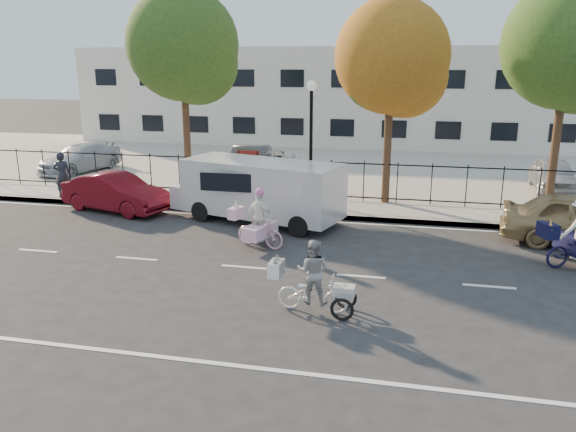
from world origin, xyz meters
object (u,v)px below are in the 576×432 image
(unicorn_bike, at_px, (259,226))
(zebra_trike, at_px, (313,284))
(lot_car_c, at_px, (250,163))
(lamppost, at_px, (311,120))
(red_sedan, at_px, (116,193))
(lot_car_a, at_px, (80,158))
(lot_car_b, at_px, (262,163))
(lot_car_d, at_px, (553,174))
(white_van, at_px, (259,189))
(pedestrian, at_px, (62,175))

(unicorn_bike, bearing_deg, zebra_trike, -132.29)
(lot_car_c, bearing_deg, lamppost, -52.71)
(red_sedan, relative_size, lot_car_a, 0.94)
(lot_car_b, height_order, lot_car_d, lot_car_d)
(white_van, height_order, lot_car_b, white_van)
(zebra_trike, distance_m, lot_car_d, 14.94)
(unicorn_bike, xyz_separation_m, white_van, (-0.70, 2.54, 0.48))
(lamppost, xyz_separation_m, lot_car_d, (9.12, 3.95, -2.33))
(pedestrian, height_order, lot_car_a, pedestrian)
(lamppost, xyz_separation_m, lot_car_b, (-2.94, 4.19, -2.38))
(unicorn_bike, height_order, pedestrian, pedestrian)
(zebra_trike, distance_m, pedestrian, 13.30)
(white_van, height_order, lot_car_d, white_van)
(lamppost, bearing_deg, lot_car_a, 162.99)
(red_sedan, xyz_separation_m, lot_car_d, (15.66, 6.25, 0.12))
(lot_car_b, bearing_deg, lot_car_d, 4.72)
(lot_car_b, distance_m, lot_car_c, 0.88)
(unicorn_bike, bearing_deg, lot_car_b, 32.21)
(unicorn_bike, xyz_separation_m, lot_car_a, (-11.05, 8.68, 0.13))
(lamppost, height_order, lot_car_b, lamppost)
(unicorn_bike, relative_size, lot_car_b, 0.42)
(zebra_trike, distance_m, lot_car_c, 13.36)
(white_van, relative_size, lot_car_b, 1.44)
(unicorn_bike, height_order, red_sedan, unicorn_bike)
(unicorn_bike, relative_size, white_van, 0.29)
(pedestrian, height_order, lot_car_d, pedestrian)
(unicorn_bike, bearing_deg, lot_car_a, 69.66)
(lot_car_a, relative_size, lot_car_d, 1.15)
(lot_car_c, bearing_deg, red_sedan, -126.56)
(unicorn_bike, relative_size, lot_car_d, 0.47)
(zebra_trike, bearing_deg, lot_car_c, 23.78)
(unicorn_bike, bearing_deg, lot_car_c, 35.66)
(lot_car_b, bearing_deg, zebra_trike, -64.81)
(lot_car_b, bearing_deg, lot_car_a, -169.83)
(red_sedan, bearing_deg, lot_car_c, -14.02)
(pedestrian, bearing_deg, white_van, 156.01)
(lot_car_a, bearing_deg, lot_car_b, 18.75)
(lot_car_c, distance_m, lot_car_d, 12.42)
(red_sedan, bearing_deg, white_van, -77.47)
(white_van, distance_m, lot_car_a, 12.04)
(lot_car_a, xyz_separation_m, lot_car_b, (8.65, 0.65, -0.03))
(lot_car_c, bearing_deg, lot_car_d, -4.28)
(white_van, distance_m, red_sedan, 5.32)
(white_van, height_order, lot_car_a, white_van)
(zebra_trike, height_order, white_van, white_van)
(pedestrian, bearing_deg, lot_car_c, -156.52)
(lamppost, xyz_separation_m, unicorn_bike, (-0.55, -5.13, -2.47))
(lamppost, bearing_deg, red_sedan, -160.62)
(red_sedan, distance_m, lot_car_b, 7.42)
(lot_car_a, height_order, lot_car_b, lot_car_a)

